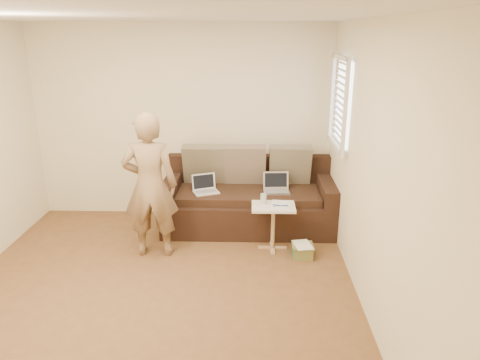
% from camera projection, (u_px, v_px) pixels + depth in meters
% --- Properties ---
extents(floor, '(4.50, 4.50, 0.00)m').
position_uv_depth(floor, '(153.00, 302.00, 4.32)').
color(floor, brown).
rests_on(floor, ground).
extents(ceiling, '(4.50, 4.50, 0.00)m').
position_uv_depth(ceiling, '(133.00, 16.00, 3.49)').
color(ceiling, white).
rests_on(ceiling, wall_back).
extents(wall_back, '(4.00, 0.00, 4.00)m').
position_uv_depth(wall_back, '(183.00, 123.00, 6.04)').
color(wall_back, beige).
rests_on(wall_back, ground).
extents(wall_front, '(4.00, 0.00, 4.00)m').
position_uv_depth(wall_front, '(14.00, 347.00, 1.77)').
color(wall_front, beige).
rests_on(wall_front, ground).
extents(wall_right, '(0.00, 4.50, 4.50)m').
position_uv_depth(wall_right, '(375.00, 176.00, 3.85)').
color(wall_right, beige).
rests_on(wall_right, ground).
extents(window_blinds, '(0.12, 0.88, 1.08)m').
position_uv_depth(window_blinds, '(340.00, 103.00, 5.15)').
color(window_blinds, white).
rests_on(window_blinds, wall_right).
extents(sofa, '(2.20, 0.95, 0.85)m').
position_uv_depth(sofa, '(248.00, 197.00, 5.84)').
color(sofa, black).
rests_on(sofa, ground).
extents(pillow_left, '(0.55, 0.29, 0.57)m').
position_uv_depth(pillow_left, '(204.00, 164.00, 5.97)').
color(pillow_left, '#66594B').
rests_on(pillow_left, sofa).
extents(pillow_mid, '(0.55, 0.27, 0.57)m').
position_uv_depth(pillow_mid, '(245.00, 165.00, 5.95)').
color(pillow_mid, brown).
rests_on(pillow_mid, sofa).
extents(pillow_right, '(0.55, 0.28, 0.57)m').
position_uv_depth(pillow_right, '(290.00, 165.00, 5.95)').
color(pillow_right, '#66594B').
rests_on(pillow_right, sofa).
extents(laptop_silver, '(0.34, 0.25, 0.22)m').
position_uv_depth(laptop_silver, '(277.00, 192.00, 5.73)').
color(laptop_silver, '#B7BABC').
rests_on(laptop_silver, sofa).
extents(laptop_white, '(0.37, 0.32, 0.22)m').
position_uv_depth(laptop_white, '(206.00, 193.00, 5.71)').
color(laptop_white, white).
rests_on(laptop_white, sofa).
extents(person, '(0.64, 0.45, 1.68)m').
position_uv_depth(person, '(150.00, 186.00, 5.00)').
color(person, olive).
rests_on(person, ground).
extents(side_table, '(0.50, 0.35, 0.55)m').
position_uv_depth(side_table, '(273.00, 227.00, 5.29)').
color(side_table, silver).
rests_on(side_table, ground).
extents(drinking_glass, '(0.07, 0.07, 0.12)m').
position_uv_depth(drinking_glass, '(263.00, 199.00, 5.24)').
color(drinking_glass, silver).
rests_on(drinking_glass, side_table).
extents(scissors, '(0.19, 0.12, 0.02)m').
position_uv_depth(scissors, '(280.00, 206.00, 5.18)').
color(scissors, silver).
rests_on(scissors, side_table).
extents(paper_on_table, '(0.25, 0.33, 0.00)m').
position_uv_depth(paper_on_table, '(280.00, 205.00, 5.22)').
color(paper_on_table, white).
rests_on(paper_on_table, side_table).
extents(striped_box, '(0.24, 0.24, 0.15)m').
position_uv_depth(striped_box, '(302.00, 251.00, 5.16)').
color(striped_box, orange).
rests_on(striped_box, ground).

